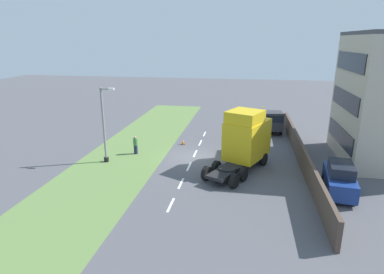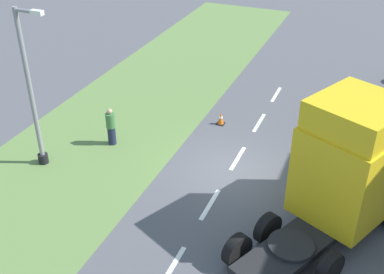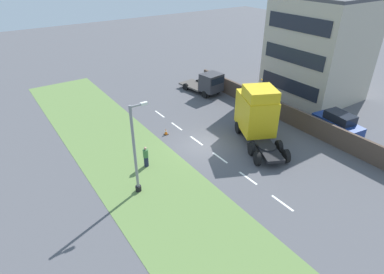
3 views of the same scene
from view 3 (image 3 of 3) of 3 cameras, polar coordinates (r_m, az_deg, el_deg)
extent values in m
plane|color=#515156|center=(26.79, 1.91, -1.46)|extent=(120.00, 120.00, 0.00)
cube|color=#607F42|center=(24.28, -9.68, -5.55)|extent=(7.00, 44.00, 0.01)
cube|color=white|center=(21.75, 15.78, -11.23)|extent=(0.16, 1.80, 0.00)
cube|color=white|center=(23.35, 9.93, -7.20)|extent=(0.16, 1.80, 0.00)
cube|color=white|center=(25.26, 4.98, -3.67)|extent=(0.16, 1.80, 0.00)
cube|color=white|center=(27.42, 0.80, -0.65)|extent=(0.16, 1.80, 0.00)
cube|color=white|center=(29.76, -2.74, 1.92)|extent=(0.16, 1.80, 0.00)
cube|color=white|center=(32.25, -5.76, 4.10)|extent=(0.16, 1.80, 0.00)
cube|color=#4C3D33|center=(31.97, 15.14, 4.63)|extent=(0.25, 24.00, 1.72)
cube|color=#B7AD99|center=(37.43, 21.65, 14.19)|extent=(8.08, 8.48, 10.24)
cube|color=#1E232D|center=(35.14, 16.77, 8.79)|extent=(0.08, 7.21, 1.43)
cube|color=#1E232D|center=(34.23, 17.52, 13.58)|extent=(0.08, 7.21, 1.43)
cube|color=#1E232D|center=(33.58, 18.35, 18.59)|extent=(0.08, 7.21, 1.43)
cube|color=black|center=(26.99, 12.01, -0.27)|extent=(4.22, 6.94, 0.24)
cube|color=gold|center=(27.56, 11.26, 4.26)|extent=(3.89, 4.55, 2.99)
cube|color=black|center=(29.50, 9.89, 4.73)|extent=(1.94, 0.95, 1.67)
cube|color=black|center=(28.98, 10.12, 7.09)|extent=(2.05, 1.01, 0.96)
cube|color=gold|center=(26.30, 12.08, 7.54)|extent=(3.21, 3.28, 0.90)
sphere|color=orange|center=(27.87, 12.31, 9.93)|extent=(0.14, 0.14, 0.14)
cylinder|color=black|center=(25.64, 13.24, -1.66)|extent=(1.82, 1.82, 0.12)
cylinder|color=black|center=(28.73, 8.20, 1.71)|extent=(0.73, 1.08, 1.04)
cylinder|color=black|center=(29.45, 12.47, 2.02)|extent=(0.73, 1.08, 1.04)
cylinder|color=black|center=(25.70, 10.51, -2.11)|extent=(0.73, 1.08, 1.04)
cylinder|color=black|center=(26.51, 15.19, -1.65)|extent=(0.73, 1.08, 1.04)
cylinder|color=black|center=(24.60, 11.54, -3.80)|extent=(0.73, 1.08, 1.04)
cylinder|color=black|center=(25.44, 16.39, -3.27)|extent=(0.73, 1.08, 1.04)
cube|color=#333338|center=(36.00, 3.46, 9.66)|extent=(2.38, 2.14, 1.95)
cube|color=black|center=(35.25, 4.59, 9.84)|extent=(1.88, 0.29, 0.70)
cube|color=#4C4742|center=(38.18, 0.55, 9.19)|extent=(2.59, 3.72, 0.18)
cube|color=#4C4742|center=(36.76, 2.35, 9.63)|extent=(2.15, 0.38, 1.36)
cylinder|color=black|center=(37.08, 4.51, 8.32)|extent=(0.34, 0.82, 0.80)
cylinder|color=black|center=(35.76, 2.27, 7.56)|extent=(0.34, 0.82, 0.80)
cylinder|color=black|center=(39.21, 1.11, 9.61)|extent=(0.34, 0.82, 0.80)
cylinder|color=black|center=(37.96, -1.13, 8.92)|extent=(0.34, 0.82, 0.80)
cube|color=navy|center=(30.66, 24.33, 1.74)|extent=(2.26, 4.55, 1.11)
cube|color=black|center=(30.22, 24.84, 3.21)|extent=(1.76, 2.57, 0.74)
cylinder|color=black|center=(31.08, 21.24, 1.72)|extent=(0.28, 0.66, 0.64)
cylinder|color=black|center=(32.24, 23.23, 2.31)|extent=(0.28, 0.66, 0.64)
cylinder|color=black|center=(29.56, 25.13, -0.62)|extent=(0.28, 0.66, 0.64)
cylinder|color=black|center=(30.78, 27.07, 0.09)|extent=(0.28, 0.66, 0.64)
cylinder|color=black|center=(22.07, -9.50, -9.00)|extent=(0.39, 0.39, 0.40)
cylinder|color=gray|center=(20.39, -10.18, -2.53)|extent=(0.18, 0.18, 6.27)
cylinder|color=gray|center=(19.13, -9.76, 5.58)|extent=(0.90, 0.13, 0.13)
cube|color=silver|center=(19.30, -8.55, 5.90)|extent=(0.44, 0.20, 0.16)
cylinder|color=#1E233D|center=(24.25, -8.13, -4.33)|extent=(0.34, 0.34, 0.81)
cylinder|color=#3F723F|center=(23.86, -8.26, -2.89)|extent=(0.39, 0.39, 0.64)
sphere|color=tan|center=(23.63, -8.33, -2.01)|extent=(0.22, 0.22, 0.22)
cube|color=black|center=(28.45, -4.63, 0.48)|extent=(0.36, 0.36, 0.03)
cone|color=orange|center=(28.31, -4.66, 0.99)|extent=(0.28, 0.28, 0.55)
cylinder|color=white|center=(28.30, -4.66, 1.04)|extent=(0.17, 0.17, 0.07)
camera|label=1|loc=(19.97, 74.61, -4.52)|focal=30.00mm
camera|label=2|loc=(18.78, 44.99, 11.86)|focal=45.00mm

